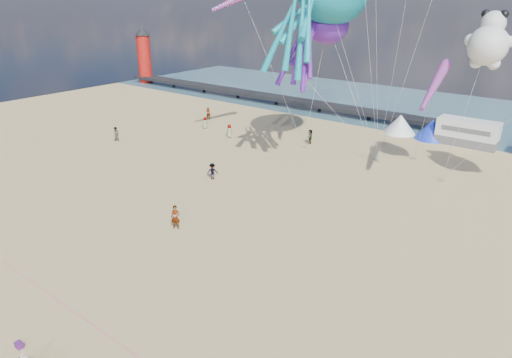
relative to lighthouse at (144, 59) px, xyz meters
name	(u,v)px	position (x,y,z in m)	size (l,w,h in m)	color
ground	(174,287)	(56.00, -44.00, -4.50)	(120.00, 120.00, 0.00)	tan
water	(451,113)	(56.00, 11.00, -4.48)	(120.00, 120.00, 0.00)	#395E6E
pier	(256,95)	(28.00, 0.00, -3.50)	(60.00, 3.00, 0.50)	black
lighthouse	(144,59)	(0.00, 0.00, 0.00)	(2.60, 2.60, 9.00)	#A5140F
motorhome_0	(467,133)	(62.00, -4.00, -3.00)	(6.60, 2.50, 3.00)	silver
tent_white	(400,124)	(54.00, -4.00, -3.30)	(4.00, 4.00, 2.40)	white
tent_blue	(432,129)	(58.00, -4.00, -3.30)	(4.00, 4.00, 2.40)	#1933CC
cooler_purple	(19,345)	(53.77, -52.18, -4.34)	(0.40, 0.30, 0.32)	#531B66
rope_line	(102,332)	(56.00, -49.00, -4.48)	(0.03, 0.03, 34.00)	#F2338C
standing_person	(176,217)	(50.65, -38.84, -3.56)	(0.68, 0.45, 1.87)	tan
beachgoer_0	(229,131)	(38.31, -18.63, -3.67)	(0.60, 0.40, 1.65)	#7F6659
beachgoer_1	(116,134)	(28.80, -28.14, -3.62)	(0.86, 0.56, 1.76)	#7F6659
beachgoer_2	(212,171)	(46.04, -29.92, -3.71)	(0.77, 0.60, 1.59)	#7F6659
beachgoer_4	(310,137)	(47.41, -14.66, -3.65)	(1.00, 0.42, 1.71)	#7F6659
beachgoer_5	(208,113)	(30.20, -13.80, -3.64)	(1.59, 0.51, 1.71)	#7F6659
beachgoer_6	(205,123)	(33.14, -17.52, -3.74)	(0.55, 0.36, 1.52)	#7F6659
sandbag_a	(304,147)	(47.68, -16.43, -4.39)	(0.50, 0.35, 0.22)	gray
sandbag_b	(375,161)	(56.11, -15.82, -4.39)	(0.50, 0.35, 0.22)	gray
sandbag_c	(441,180)	(63.31, -17.06, -4.39)	(0.50, 0.35, 0.22)	gray
sandbag_d	(414,158)	(59.04, -12.57, -4.39)	(0.50, 0.35, 0.22)	gray
sandbag_e	(378,161)	(56.45, -15.87, -4.39)	(0.50, 0.35, 0.22)	gray
kite_octopus_purple	(329,26)	(50.31, -16.95, 8.90)	(3.67, 8.56, 9.79)	#53188F
kite_panda	(488,46)	(65.25, -17.28, 7.93)	(3.86, 3.63, 5.45)	silver
windsock_mid	(434,86)	(62.13, -19.42, 4.65)	(1.00, 6.79, 6.79)	red
windsock_right	(305,79)	(48.02, -17.22, 3.43)	(0.90, 4.26, 4.26)	red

